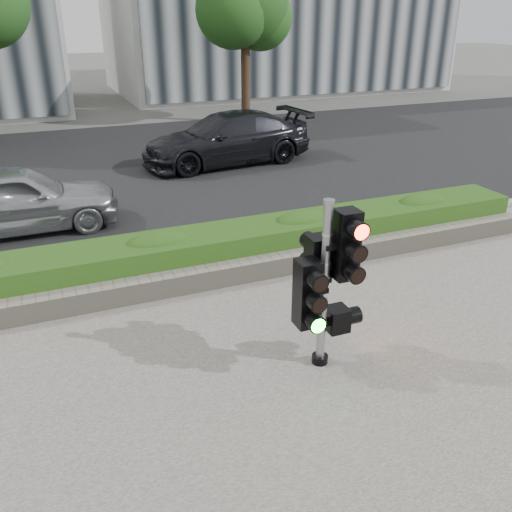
% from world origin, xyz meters
% --- Properties ---
extents(ground, '(120.00, 120.00, 0.00)m').
position_xyz_m(ground, '(0.00, 0.00, 0.00)').
color(ground, '#51514C').
rests_on(ground, ground).
extents(sidewalk, '(16.00, 11.00, 0.03)m').
position_xyz_m(sidewalk, '(0.00, -2.50, 0.01)').
color(sidewalk, '#9E9389').
rests_on(sidewalk, ground).
extents(road, '(60.00, 13.00, 0.02)m').
position_xyz_m(road, '(0.00, 10.00, 0.01)').
color(road, black).
rests_on(road, ground).
extents(curb, '(60.00, 0.25, 0.12)m').
position_xyz_m(curb, '(0.00, 3.15, 0.06)').
color(curb, gray).
rests_on(curb, ground).
extents(stone_wall, '(12.00, 0.32, 0.34)m').
position_xyz_m(stone_wall, '(0.00, 1.90, 0.20)').
color(stone_wall, gray).
rests_on(stone_wall, sidewalk).
extents(hedge, '(12.00, 1.00, 0.68)m').
position_xyz_m(hedge, '(0.00, 2.55, 0.37)').
color(hedge, '#447D26').
rests_on(hedge, sidewalk).
extents(tree_right, '(4.10, 3.58, 6.53)m').
position_xyz_m(tree_right, '(5.48, 15.55, 4.48)').
color(tree_right, black).
rests_on(tree_right, ground).
extents(traffic_signal, '(0.76, 0.56, 2.21)m').
position_xyz_m(traffic_signal, '(0.16, -0.65, 1.25)').
color(traffic_signal, black).
rests_on(traffic_signal, sidewalk).
extents(car_silver, '(4.03, 1.65, 1.37)m').
position_xyz_m(car_silver, '(-3.37, 5.80, 0.71)').
color(car_silver, '#A9ACB1').
rests_on(car_silver, road).
extents(car_dark, '(5.25, 2.56, 1.47)m').
position_xyz_m(car_dark, '(2.45, 9.34, 0.76)').
color(car_dark, black).
rests_on(car_dark, road).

